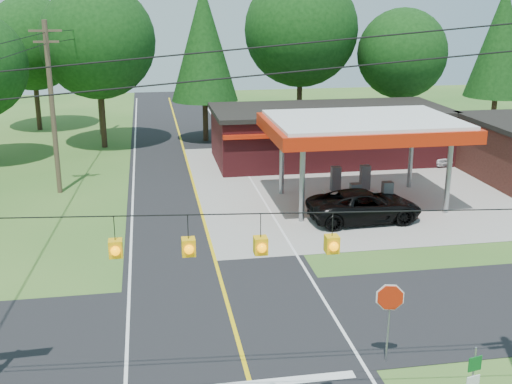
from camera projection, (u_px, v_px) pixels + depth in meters
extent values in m
plane|color=#316022|center=(234.00, 327.00, 22.65)|extent=(120.00, 120.00, 0.00)
cube|color=black|center=(234.00, 327.00, 22.64)|extent=(8.00, 120.00, 0.02)
cube|color=black|center=(234.00, 327.00, 22.64)|extent=(70.00, 7.00, 0.02)
cube|color=yellow|center=(234.00, 326.00, 22.64)|extent=(0.15, 110.00, 0.00)
cylinder|color=gray|center=(302.00, 183.00, 32.75)|extent=(0.28, 0.28, 4.20)
cylinder|color=gray|center=(282.00, 159.00, 37.46)|extent=(0.28, 0.28, 4.20)
cylinder|color=gray|center=(449.00, 176.00, 34.05)|extent=(0.28, 0.28, 4.20)
cylinder|color=gray|center=(411.00, 154.00, 38.77)|extent=(0.28, 0.28, 4.20)
cube|color=#B62109|center=(363.00, 127.00, 35.10)|extent=(10.60, 7.40, 0.70)
cube|color=white|center=(364.00, 120.00, 34.99)|extent=(10.00, 7.00, 0.25)
cube|color=#9E9B93|center=(370.00, 211.00, 34.63)|extent=(3.20, 0.90, 0.22)
cube|color=#3F3F44|center=(355.00, 197.00, 34.25)|extent=(0.55, 0.45, 1.50)
cube|color=#3F3F44|center=(387.00, 195.00, 34.54)|extent=(0.55, 0.45, 1.50)
cube|color=#9E9B93|center=(350.00, 192.00, 38.03)|extent=(3.20, 0.90, 0.22)
cube|color=#3F3F44|center=(336.00, 179.00, 37.64)|extent=(0.55, 0.45, 1.50)
cube|color=#3F3F44|center=(365.00, 178.00, 37.94)|extent=(0.55, 0.45, 1.50)
cube|color=#5A191E|center=(329.00, 136.00, 45.45)|extent=(16.00, 7.00, 3.50)
cube|color=black|center=(330.00, 109.00, 44.90)|extent=(16.40, 7.40, 0.30)
cube|color=#B62109|center=(344.00, 133.00, 41.78)|extent=(16.00, 0.50, 0.25)
cylinder|color=#473828|center=(52.00, 109.00, 36.86)|extent=(0.30, 0.30, 10.00)
cube|color=#473828|center=(45.00, 31.00, 35.59)|extent=(1.80, 0.12, 0.12)
cube|color=#473828|center=(46.00, 42.00, 35.76)|extent=(1.40, 0.12, 0.12)
cylinder|color=#473828|center=(98.00, 78.00, 53.21)|extent=(0.30, 0.30, 9.50)
cube|color=#F1AF0C|center=(116.00, 248.00, 15.10)|extent=(0.32, 0.32, 0.42)
cube|color=#F1AF0C|center=(189.00, 247.00, 15.18)|extent=(0.32, 0.32, 0.42)
cube|color=#F1AF0C|center=(261.00, 245.00, 15.27)|extent=(0.32, 0.32, 0.42)
cube|color=#F1AF0C|center=(332.00, 244.00, 15.36)|extent=(0.32, 0.32, 0.42)
cylinder|color=#332316|center=(103.00, 117.00, 49.28)|extent=(0.44, 0.44, 4.68)
sphere|color=black|center=(97.00, 41.00, 47.62)|extent=(8.58, 8.58, 8.58)
cylinder|color=#332316|center=(205.00, 114.00, 51.57)|extent=(0.44, 0.44, 4.32)
cone|color=black|center=(204.00, 43.00, 49.94)|extent=(5.28, 5.28, 9.00)
cylinder|color=#332316|center=(299.00, 105.00, 53.71)|extent=(0.44, 0.44, 5.04)
sphere|color=black|center=(301.00, 30.00, 51.93)|extent=(9.24, 9.24, 9.24)
cylinder|color=#332316|center=(398.00, 113.00, 53.29)|extent=(0.44, 0.44, 3.96)
sphere|color=black|center=(402.00, 54.00, 51.88)|extent=(7.26, 7.26, 7.26)
cylinder|color=#332316|center=(494.00, 110.00, 53.59)|extent=(0.44, 0.44, 4.32)
cone|color=black|center=(501.00, 41.00, 51.96)|extent=(5.28, 5.28, 9.00)
cylinder|color=#332316|center=(38.00, 105.00, 55.90)|extent=(0.44, 0.44, 4.32)
sphere|color=black|center=(32.00, 43.00, 54.36)|extent=(7.92, 7.92, 7.92)
imported|color=black|center=(364.00, 206.00, 33.17)|extent=(6.12, 6.12, 1.64)
imported|color=white|center=(432.00, 155.00, 45.04)|extent=(4.05, 4.05, 1.18)
cylinder|color=gray|center=(388.00, 325.00, 20.18)|extent=(0.07, 0.07, 2.54)
cylinder|color=gray|center=(472.00, 381.00, 17.63)|extent=(0.06, 0.06, 2.10)
cube|color=#0C591E|center=(475.00, 364.00, 17.42)|extent=(0.43, 0.12, 0.43)
cube|color=white|center=(473.00, 381.00, 17.58)|extent=(0.43, 0.12, 0.29)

